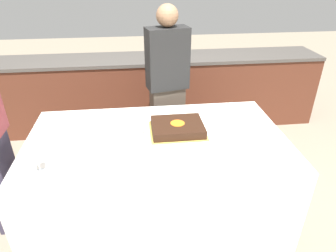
{
  "coord_description": "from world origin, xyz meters",
  "views": [
    {
      "loc": [
        -0.15,
        -1.99,
        1.97
      ],
      "look_at": [
        0.09,
        0.0,
        0.86
      ],
      "focal_mm": 32.0,
      "sensor_mm": 36.0,
      "label": 1
    }
  ],
  "objects_px": {
    "wine_glass": "(36,156)",
    "person_cutting_cake": "(167,88)",
    "cake": "(177,127)",
    "plate_stack": "(131,132)"
  },
  "relations": [
    {
      "from": "cake",
      "to": "plate_stack",
      "type": "xyz_separation_m",
      "value": [
        -0.37,
        -0.01,
        -0.01
      ]
    },
    {
      "from": "plate_stack",
      "to": "wine_glass",
      "type": "xyz_separation_m",
      "value": [
        -0.6,
        -0.41,
        0.1
      ]
    },
    {
      "from": "cake",
      "to": "person_cutting_cake",
      "type": "distance_m",
      "value": 0.71
    },
    {
      "from": "cake",
      "to": "person_cutting_cake",
      "type": "height_order",
      "value": "person_cutting_cake"
    },
    {
      "from": "plate_stack",
      "to": "wine_glass",
      "type": "distance_m",
      "value": 0.73
    },
    {
      "from": "cake",
      "to": "wine_glass",
      "type": "relative_size",
      "value": 2.49
    },
    {
      "from": "cake",
      "to": "wine_glass",
      "type": "height_order",
      "value": "wine_glass"
    },
    {
      "from": "wine_glass",
      "to": "person_cutting_cake",
      "type": "height_order",
      "value": "person_cutting_cake"
    },
    {
      "from": "plate_stack",
      "to": "wine_glass",
      "type": "bearing_deg",
      "value": -145.58
    },
    {
      "from": "wine_glass",
      "to": "person_cutting_cake",
      "type": "xyz_separation_m",
      "value": [
        0.97,
        1.13,
        -0.03
      ]
    }
  ]
}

